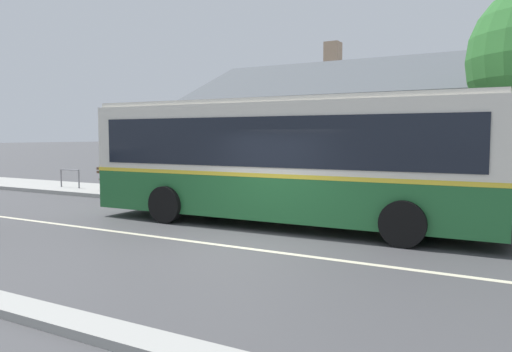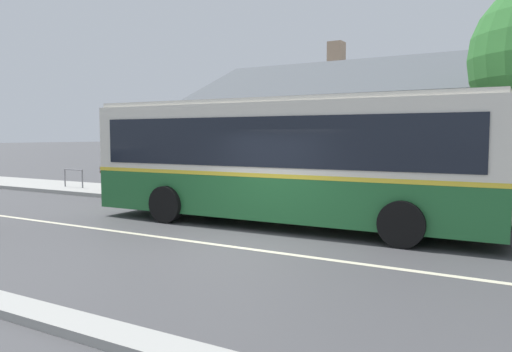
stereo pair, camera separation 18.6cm
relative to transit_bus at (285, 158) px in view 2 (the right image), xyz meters
name	(u,v)px [view 2 (the right image)]	position (x,y,z in m)	size (l,w,h in m)	color
ground_plane	(236,247)	(0.32, -2.90, -1.76)	(300.00, 300.00, 0.00)	#424244
sidewalk_far	(339,208)	(0.32, 3.10, -1.68)	(60.00, 3.00, 0.15)	#9E9E99
curb_near	(37,314)	(0.32, -7.65, -1.70)	(60.00, 0.50, 0.12)	#9E9E99
lane_divider_stripe	(236,247)	(0.32, -2.90, -1.75)	(60.00, 0.16, 0.01)	beige
community_building	(461,143)	(2.83, 10.37, 0.28)	(21.95, 9.26, 6.83)	tan
transit_bus	(285,158)	(0.00, 0.00, 0.00)	(10.85, 2.97, 3.27)	#236633
bench_by_building	(119,181)	(-8.81, 2.68, -1.19)	(1.61, 0.51, 0.94)	brown
bike_rack	(73,175)	(-11.55, 2.75, -1.07)	(1.16, 0.06, 0.78)	slate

